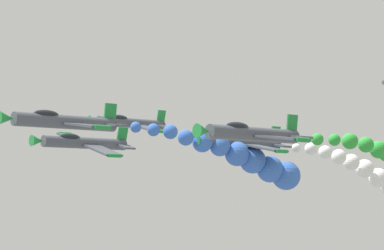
{
  "coord_description": "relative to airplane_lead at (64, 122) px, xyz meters",
  "views": [
    {
      "loc": [
        -53.89,
        44.98,
        73.87
      ],
      "look_at": [
        0.0,
        0.0,
        79.87
      ],
      "focal_mm": 74.5,
      "sensor_mm": 36.0,
      "label": 1
    }
  ],
  "objects": [
    {
      "name": "airplane_lead",
      "position": [
        0.0,
        0.0,
        0.0
      ],
      "size": [
        9.53,
        10.35,
        2.64
      ],
      "rotation": [
        0.0,
        -0.13,
        0.0
      ],
      "color": "#474C56"
    },
    {
      "name": "smoke_trail_lead",
      "position": [
        -1.49,
        -18.69,
        -2.61
      ],
      "size": [
        4.15,
        17.58,
        5.7
      ],
      "color": "blue"
    },
    {
      "name": "airplane_left_inner",
      "position": [
        -10.77,
        -10.09,
        -1.1
      ],
      "size": [
        9.54,
        10.35,
        2.6
      ],
      "rotation": [
        0.0,
        -0.12,
        0.0
      ],
      "color": "#474C56"
    },
    {
      "name": "smoke_trail_left_inner",
      "position": [
        -9.22,
        -27.72,
        -1.59
      ],
      "size": [
        3.86,
        15.71,
        2.38
      ],
      "color": "green"
    },
    {
      "name": "airplane_right_inner",
      "position": [
        10.48,
        -8.4,
        -0.81
      ],
      "size": [
        9.3,
        10.35,
        3.28
      ],
      "rotation": [
        0.0,
        -0.27,
        0.0
      ],
      "color": "#474C56"
    },
    {
      "name": "airplane_left_outer",
      "position": [
        -0.56,
        -18.64,
        -0.92
      ],
      "size": [
        9.47,
        10.35,
        2.89
      ],
      "rotation": [
        0.0,
        -0.18,
        0.0
      ],
      "color": "#474C56"
    },
    {
      "name": "airplane_trailing",
      "position": [
        20.0,
        -20.58,
        2.43
      ],
      "size": [
        9.37,
        10.35,
        3.14
      ],
      "rotation": [
        0.0,
        -0.24,
        0.0
      ],
      "color": "#474C56"
    }
  ]
}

